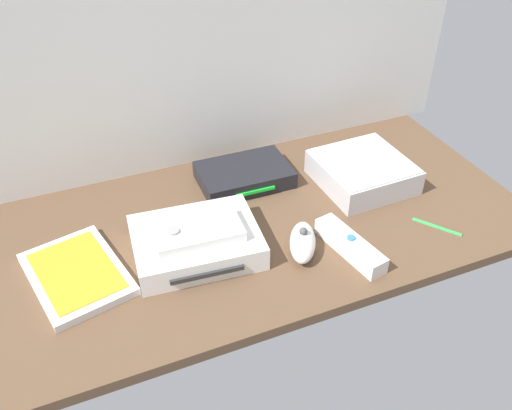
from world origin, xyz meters
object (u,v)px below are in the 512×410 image
(game_console, at_px, (196,242))
(remote_wand, at_px, (350,245))
(remote_classic_pad, at_px, (198,232))
(network_router, at_px, (244,175))
(remote_nunchuk, at_px, (303,242))
(stylus_pen, at_px, (437,226))
(game_case, at_px, (77,274))
(mini_computer, at_px, (363,171))

(game_console, relative_size, remote_wand, 1.47)
(remote_wand, height_order, remote_classic_pad, remote_classic_pad)
(game_console, xyz_separation_m, network_router, (0.15, 0.16, -0.00))
(remote_wand, xyz_separation_m, remote_classic_pad, (-0.24, 0.09, 0.04))
(game_console, relative_size, remote_nunchuk, 2.05)
(remote_nunchuk, relative_size, stylus_pen, 1.21)
(remote_nunchuk, relative_size, remote_classic_pad, 0.73)
(remote_nunchuk, height_order, stylus_pen, remote_nunchuk)
(game_case, distance_m, network_router, 0.38)
(mini_computer, height_order, remote_nunchuk, mini_computer)
(game_case, height_order, stylus_pen, game_case)
(remote_wand, xyz_separation_m, stylus_pen, (0.18, -0.00, -0.01))
(mini_computer, bearing_deg, remote_wand, -126.82)
(remote_nunchuk, xyz_separation_m, stylus_pen, (0.25, -0.04, -0.02))
(mini_computer, height_order, stylus_pen, mini_computer)
(mini_computer, distance_m, remote_classic_pad, 0.38)
(game_console, distance_m, stylus_pen, 0.44)
(mini_computer, bearing_deg, stylus_pen, -73.50)
(game_case, distance_m, remote_classic_pad, 0.21)
(network_router, distance_m, remote_classic_pad, 0.24)
(game_case, height_order, remote_wand, remote_wand)
(remote_classic_pad, height_order, stylus_pen, remote_classic_pad)
(network_router, bearing_deg, stylus_pen, -43.74)
(game_console, height_order, game_case, game_console)
(stylus_pen, bearing_deg, game_console, 166.07)
(mini_computer, bearing_deg, game_console, -169.10)
(network_router, distance_m, stylus_pen, 0.38)
(remote_wand, distance_m, remote_classic_pad, 0.26)
(game_case, height_order, remote_classic_pad, remote_classic_pad)
(mini_computer, height_order, network_router, mini_computer)
(network_router, bearing_deg, remote_classic_pad, -129.68)
(stylus_pen, bearing_deg, network_router, 135.07)
(network_router, height_order, remote_wand, same)
(game_console, xyz_separation_m, mini_computer, (0.37, 0.07, 0.00))
(game_console, relative_size, mini_computer, 1.28)
(game_console, relative_size, stylus_pen, 2.49)
(game_console, xyz_separation_m, game_case, (-0.20, 0.02, -0.01))
(remote_wand, distance_m, remote_nunchuk, 0.08)
(game_console, relative_size, remote_classic_pad, 1.50)
(remote_wand, bearing_deg, network_router, 97.79)
(game_console, height_order, network_router, game_console)
(network_router, bearing_deg, mini_computer, -21.93)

